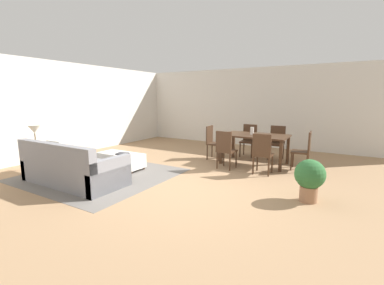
% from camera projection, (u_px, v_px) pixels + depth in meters
% --- Properties ---
extents(ground_plane, '(10.80, 10.80, 0.00)m').
position_uv_depth(ground_plane, '(181.00, 187.00, 5.02)').
color(ground_plane, '#9E7A56').
extents(wall_back, '(9.00, 0.12, 2.70)m').
position_uv_depth(wall_back, '(260.00, 108.00, 9.03)').
color(wall_back, silver).
rests_on(wall_back, ground_plane).
extents(wall_left, '(0.12, 11.00, 2.70)m').
position_uv_depth(wall_left, '(58.00, 110.00, 7.47)').
color(wall_left, silver).
rests_on(wall_left, ground_plane).
extents(area_rug, '(3.00, 2.80, 0.01)m').
position_uv_depth(area_rug, '(101.00, 175.00, 5.81)').
color(area_rug, slate).
rests_on(area_rug, ground_plane).
extents(couch, '(2.16, 0.95, 0.86)m').
position_uv_depth(couch, '(72.00, 169.00, 5.20)').
color(couch, gray).
rests_on(couch, ground_plane).
extents(ottoman_table, '(1.14, 0.52, 0.38)m').
position_uv_depth(ottoman_table, '(121.00, 160.00, 6.28)').
color(ottoman_table, silver).
rests_on(ottoman_table, ground_plane).
extents(side_table, '(0.40, 0.40, 0.56)m').
position_uv_depth(side_table, '(37.00, 153.00, 5.94)').
color(side_table, olive).
rests_on(side_table, ground_plane).
extents(table_lamp, '(0.26, 0.26, 0.53)m').
position_uv_depth(table_lamp, '(34.00, 130.00, 5.85)').
color(table_lamp, brown).
rests_on(table_lamp, side_table).
extents(dining_table, '(1.61, 0.96, 0.76)m').
position_uv_depth(dining_table, '(255.00, 138.00, 6.67)').
color(dining_table, '#422B1C').
rests_on(dining_table, ground_plane).
extents(dining_chair_near_left, '(0.43, 0.43, 0.92)m').
position_uv_depth(dining_chair_near_left, '(225.00, 148.00, 6.19)').
color(dining_chair_near_left, '#422B1C').
rests_on(dining_chair_near_left, ground_plane).
extents(dining_chair_near_right, '(0.41, 0.41, 0.92)m').
position_uv_depth(dining_chair_near_right, '(262.00, 152.00, 5.76)').
color(dining_chair_near_right, '#422B1C').
rests_on(dining_chair_near_right, ground_plane).
extents(dining_chair_far_left, '(0.41, 0.41, 0.92)m').
position_uv_depth(dining_chair_far_left, '(249.00, 138.00, 7.62)').
color(dining_chair_far_left, '#422B1C').
rests_on(dining_chair_far_left, ground_plane).
extents(dining_chair_far_right, '(0.41, 0.41, 0.92)m').
position_uv_depth(dining_chair_far_right, '(277.00, 140.00, 7.23)').
color(dining_chair_far_right, '#422B1C').
rests_on(dining_chair_far_right, ground_plane).
extents(dining_chair_head_east, '(0.42, 0.42, 0.92)m').
position_uv_depth(dining_chair_head_east, '(305.00, 148.00, 6.10)').
color(dining_chair_head_east, '#422B1C').
rests_on(dining_chair_head_east, ground_plane).
extents(dining_chair_head_west, '(0.42, 0.42, 0.92)m').
position_uv_depth(dining_chair_head_west, '(213.00, 140.00, 7.26)').
color(dining_chair_head_west, '#422B1C').
rests_on(dining_chair_head_west, ground_plane).
extents(vase_centerpiece, '(0.09, 0.09, 0.19)m').
position_uv_depth(vase_centerpiece, '(252.00, 131.00, 6.65)').
color(vase_centerpiece, silver).
rests_on(vase_centerpiece, dining_table).
extents(book_on_ottoman, '(0.30, 0.26, 0.03)m').
position_uv_depth(book_on_ottoman, '(123.00, 154.00, 6.12)').
color(book_on_ottoman, '#333338').
rests_on(book_on_ottoman, ottoman_table).
extents(potted_plant, '(0.48, 0.48, 0.71)m').
position_uv_depth(potted_plant, '(310.00, 177.00, 4.26)').
color(potted_plant, '#996B4C').
rests_on(potted_plant, ground_plane).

